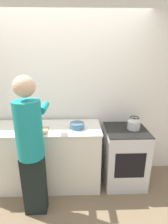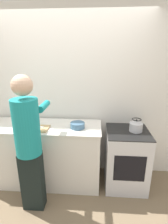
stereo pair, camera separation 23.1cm
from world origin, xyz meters
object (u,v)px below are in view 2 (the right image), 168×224
kettle (136,126)px  bowl_prep (78,125)px  person (29,141)px  oven (126,158)px  knife (36,127)px  cutting_board (36,128)px

kettle → bowl_prep: kettle is taller
person → bowl_prep: 0.69m
bowl_prep → oven: bearing=4.6°
knife → kettle: bearing=12.1°
oven → bowl_prep: (-0.71, -0.06, 0.53)m
oven → bowl_prep: size_ratio=4.46×
person → bowl_prep: (0.52, 0.46, 0.02)m
oven → person: 1.43m
oven → kettle: 0.53m
bowl_prep → person: bearing=-139.0°
kettle → knife: bearing=-175.5°
cutting_board → kettle: size_ratio=1.81×
oven → kettle: kettle is taller
oven → knife: 1.39m
cutting_board → kettle: (1.37, 0.14, 0.02)m
oven → person: size_ratio=0.51×
cutting_board → bowl_prep: bearing=7.7°
person → kettle: bearing=21.4°
person → bowl_prep: bearing=41.0°
kettle → bowl_prep: 0.82m
knife → oven: bearing=12.0°
kettle → bowl_prep: bearing=-175.2°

